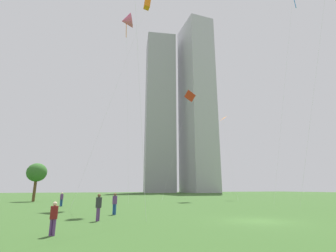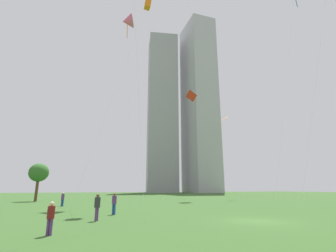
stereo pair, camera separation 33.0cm
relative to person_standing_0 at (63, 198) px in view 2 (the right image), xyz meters
name	(u,v)px [view 2 (the right image)]	position (x,y,z in m)	size (l,w,h in m)	color
ground	(257,221)	(13.12, -20.39, -0.99)	(280.00, 280.00, 0.00)	#335623
person_standing_0	(63,198)	(0.00, 0.00, 0.00)	(0.38, 0.38, 1.71)	#1E478C
person_standing_1	(51,216)	(0.32, -21.30, -0.10)	(0.34, 0.34, 1.55)	#593372
person_standing_2	(97,205)	(2.88, -16.47, 0.06)	(0.40, 0.40, 1.81)	#593372
person_standing_3	(114,202)	(4.62, -12.56, 0.05)	(0.40, 0.40, 1.79)	#1E478C
kite_flying_1	(225,119)	(32.27, 11.44, 16.67)	(3.93, 8.47, 18.36)	silver
kite_flying_2	(128,21)	(7.92, 4.72, 31.38)	(2.92, 3.51, 33.85)	silver
kite_flying_5	(191,96)	(23.60, 10.76, 20.79)	(9.61, 6.17, 22.53)	silver
kite_flying_7	(148,4)	(10.00, -1.80, 30.56)	(9.55, 6.40, 32.79)	silver
park_tree_0	(39,173)	(-4.93, 14.85, 3.89)	(3.35, 3.35, 6.56)	brown
distant_highrise_0	(199,103)	(66.86, 89.12, 51.01)	(14.80, 22.35, 104.00)	#A8A8AD
distant_highrise_1	(162,111)	(46.74, 98.50, 46.29)	(16.82, 17.81, 94.56)	#939399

